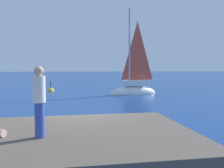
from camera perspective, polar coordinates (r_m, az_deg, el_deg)
ground_plane at (r=9.72m, az=-6.88°, el=-9.47°), size 160.00×160.00×0.00m
shore_ledge at (r=6.81m, az=-16.67°, el=-12.83°), size 8.31×5.30×0.64m
boulder_seaward at (r=8.97m, az=-9.47°, el=-10.66°), size 1.31×1.31×0.64m
boulder_inland at (r=9.23m, az=2.64°, el=-10.19°), size 1.36×1.67×1.16m
sailboat_near at (r=20.86m, az=4.67°, el=-1.07°), size 4.01×2.27×7.25m
person_standing at (r=6.22m, az=-15.29°, el=-3.26°), size 0.28×0.28×1.62m
marker_buoy at (r=23.70m, az=-12.95°, el=-1.47°), size 0.56×0.56×1.13m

